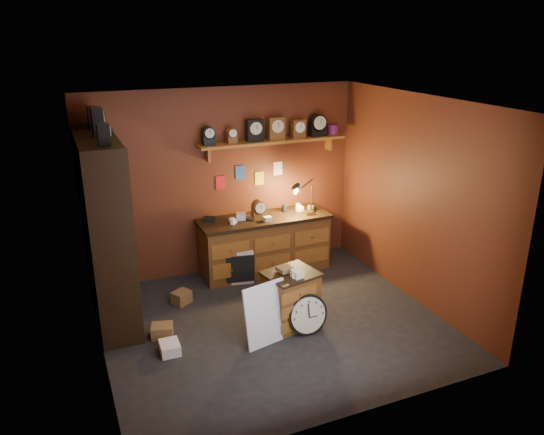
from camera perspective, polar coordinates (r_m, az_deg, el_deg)
The scene contains 11 objects.
floor at distance 6.68m, azimuth 0.10°, elevation -11.37°, with size 4.00×4.00×0.00m, color black.
room_shell at distance 6.09m, azimuth 0.10°, elevation 3.23°, with size 4.02×3.62×2.71m.
shelving_unit at distance 6.63m, azimuth -17.75°, elevation -0.59°, with size 0.47×1.60×2.58m.
workbench at distance 7.86m, azimuth -0.80°, elevation -2.54°, with size 1.95×0.66×1.36m.
low_cabinet at distance 6.50m, azimuth 2.03°, elevation -8.47°, with size 0.71×0.63×0.78m.
big_round_clock at distance 6.39m, azimuth 3.82°, elevation -10.38°, with size 0.50×0.17×0.50m.
white_panel at distance 6.35m, azimuth -0.61°, elevation -13.20°, with size 0.56×0.02×0.75m, color silver.
mini_fridge at distance 7.71m, azimuth -4.05°, elevation -4.84°, with size 0.55×0.57×0.50m.
floor_box_a at distance 6.53m, azimuth -11.72°, elevation -11.85°, with size 0.25×0.21×0.15m, color brown.
floor_box_b at distance 6.23m, azimuth -10.94°, elevation -13.59°, with size 0.21×0.26×0.13m, color white.
floor_box_c at distance 7.19m, azimuth -9.71°, elevation -8.47°, with size 0.23×0.19×0.17m, color brown.
Camera 1 is at (-2.25, -5.26, 3.45)m, focal length 35.00 mm.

